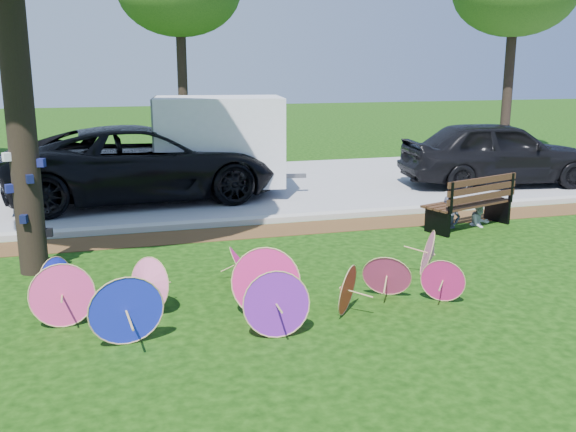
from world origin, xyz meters
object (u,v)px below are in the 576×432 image
(parasol_pile, at_px, (240,284))
(person_right, at_px, (481,202))
(person_left, at_px, (451,197))
(park_bench, at_px, (467,202))
(black_van, at_px, (144,163))
(cargo_trailer, at_px, (220,141))
(dark_pickup, at_px, (498,153))

(parasol_pile, bearing_deg, person_right, 30.02)
(person_left, distance_m, person_right, 0.71)
(parasol_pile, relative_size, person_left, 4.87)
(parasol_pile, relative_size, person_right, 6.11)
(park_bench, bearing_deg, person_right, -10.68)
(black_van, distance_m, person_left, 7.34)
(person_right, bearing_deg, black_van, 133.44)
(park_bench, height_order, person_right, park_bench)
(black_van, bearing_deg, park_bench, -130.52)
(cargo_trailer, xyz_separation_m, person_right, (4.61, -4.61, -0.88))
(cargo_trailer, bearing_deg, black_van, -168.84)
(black_van, distance_m, cargo_trailer, 1.94)
(dark_pickup, distance_m, person_right, 4.93)
(dark_pickup, bearing_deg, parasol_pile, 137.49)
(parasol_pile, distance_m, black_van, 7.88)
(dark_pickup, relative_size, park_bench, 2.55)
(black_van, relative_size, person_right, 6.47)
(parasol_pile, bearing_deg, person_left, 33.33)
(park_bench, xyz_separation_m, person_left, (-0.35, 0.05, 0.10))
(black_van, bearing_deg, parasol_pile, -178.62)
(park_bench, distance_m, person_left, 0.37)
(dark_pickup, xyz_separation_m, person_right, (-2.97, -3.92, -0.39))
(parasol_pile, xyz_separation_m, dark_pickup, (8.73, 7.24, 0.50))
(black_van, xyz_separation_m, person_right, (6.49, -4.50, -0.40))
(black_van, height_order, person_right, black_van)
(parasol_pile, relative_size, park_bench, 3.01)
(park_bench, height_order, person_left, person_left)
(black_van, xyz_separation_m, dark_pickup, (9.46, -0.58, -0.02))
(cargo_trailer, height_order, park_bench, cargo_trailer)
(dark_pickup, height_order, park_bench, dark_pickup)
(dark_pickup, height_order, person_left, dark_pickup)
(black_van, bearing_deg, person_left, -131.83)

